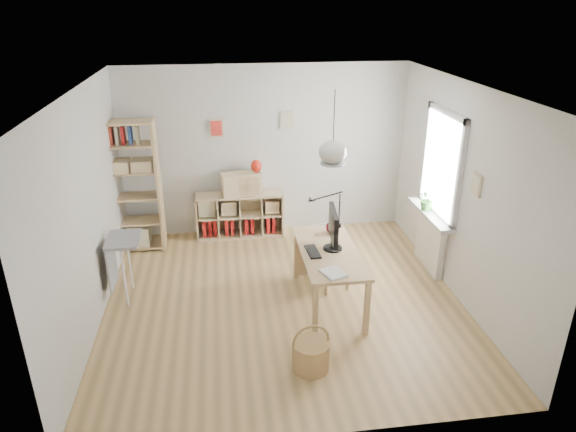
{
  "coord_description": "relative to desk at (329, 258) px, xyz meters",
  "views": [
    {
      "loc": [
        -0.71,
        -5.62,
        3.62
      ],
      "look_at": [
        0.1,
        0.3,
        1.05
      ],
      "focal_mm": 32.0,
      "sensor_mm": 36.0,
      "label": 1
    }
  ],
  "objects": [
    {
      "name": "tall_bookshelf",
      "position": [
        -2.59,
        1.95,
        0.43
      ],
      "size": [
        0.8,
        0.38,
        2.0
      ],
      "color": "tan",
      "rests_on": "ground"
    },
    {
      "name": "keyboard",
      "position": [
        -0.21,
        -0.01,
        0.1
      ],
      "size": [
        0.16,
        0.37,
        0.02
      ],
      "primitive_type": "cube",
      "rotation": [
        0.0,
        0.0,
        0.06
      ],
      "color": "black",
      "rests_on": "desk"
    },
    {
      "name": "side_table",
      "position": [
        -2.59,
        0.5,
        0.01
      ],
      "size": [
        0.4,
        0.55,
        0.85
      ],
      "color": "#949496",
      "rests_on": "ground"
    },
    {
      "name": "cube_shelf",
      "position": [
        -1.02,
        2.23,
        -0.36
      ],
      "size": [
        1.4,
        0.38,
        0.72
      ],
      "color": "beige",
      "rests_on": "ground"
    },
    {
      "name": "red_vase",
      "position": [
        -0.71,
        2.19,
        0.52
      ],
      "size": [
        0.17,
        0.17,
        0.2
      ],
      "primitive_type": "ellipsoid",
      "color": "#A61A0D",
      "rests_on": "drawer_chest"
    },
    {
      "name": "potted_plant",
      "position": [
        1.57,
        0.85,
        0.36
      ],
      "size": [
        0.31,
        0.27,
        0.31
      ],
      "primitive_type": "imported",
      "rotation": [
        0.0,
        0.0,
        0.11
      ],
      "color": "#336B28",
      "rests_on": "windowsill"
    },
    {
      "name": "storage_chest",
      "position": [
        0.28,
        1.05,
        -0.47
      ],
      "size": [
        0.7,
        0.74,
        0.57
      ],
      "rotation": [
        0.0,
        0.0,
        0.32
      ],
      "color": "silver",
      "rests_on": "ground"
    },
    {
      "name": "yarn_ball",
      "position": [
        0.14,
        0.5,
        0.18
      ],
      "size": [
        0.17,
        0.17,
        0.17
      ],
      "primitive_type": "sphere",
      "color": "#480912",
      "rests_on": "desk"
    },
    {
      "name": "monitor",
      "position": [
        0.05,
        0.05,
        0.38
      ],
      "size": [
        0.24,
        0.59,
        0.51
      ],
      "rotation": [
        0.0,
        0.0,
        -0.1
      ],
      "color": "black",
      "rests_on": "desk"
    },
    {
      "name": "chair",
      "position": [
        0.11,
        0.44,
        -0.22
      ],
      "size": [
        0.46,
        0.46,
        0.76
      ],
      "rotation": [
        0.0,
        0.0,
        0.28
      ],
      "color": "#949496",
      "rests_on": "ground"
    },
    {
      "name": "task_lamp",
      "position": [
        0.04,
        0.61,
        0.44
      ],
      "size": [
        0.48,
        0.18,
        0.51
      ],
      "color": "black",
      "rests_on": "desk"
    },
    {
      "name": "desk",
      "position": [
        0.0,
        0.0,
        0.0
      ],
      "size": [
        0.7,
        1.5,
        0.75
      ],
      "color": "tan",
      "rests_on": "ground"
    },
    {
      "name": "room_shell",
      "position": [
        -0.0,
        0.0,
        1.34
      ],
      "size": [
        4.5,
        4.5,
        4.5
      ],
      "color": "silver",
      "rests_on": "ground"
    },
    {
      "name": "windowsill",
      "position": [
        1.59,
        0.75,
        0.17
      ],
      "size": [
        0.22,
        1.2,
        0.06
      ],
      "primitive_type": "cube",
      "color": "silver",
      "rests_on": "radiator"
    },
    {
      "name": "radiator",
      "position": [
        1.64,
        0.75,
        -0.26
      ],
      "size": [
        0.1,
        0.8,
        0.8
      ],
      "primitive_type": "cube",
      "color": "white",
      "rests_on": "ground"
    },
    {
      "name": "window_unit",
      "position": [
        1.68,
        0.75,
        0.89
      ],
      "size": [
        0.07,
        1.16,
        1.46
      ],
      "color": "white",
      "rests_on": "ground"
    },
    {
      "name": "paper_tray",
      "position": [
        -0.08,
        -0.57,
        0.11
      ],
      "size": [
        0.3,
        0.34,
        0.03
      ],
      "primitive_type": "cube",
      "rotation": [
        0.0,
        0.0,
        0.37
      ],
      "color": "silver",
      "rests_on": "desk"
    },
    {
      "name": "drawer_chest",
      "position": [
        -0.96,
        2.19,
        0.24
      ],
      "size": [
        0.65,
        0.38,
        0.35
      ],
      "primitive_type": "cube",
      "rotation": [
        0.0,
        0.0,
        0.17
      ],
      "color": "beige",
      "rests_on": "cube_shelf"
    },
    {
      "name": "ground",
      "position": [
        -0.55,
        0.15,
        -0.66
      ],
      "size": [
        4.5,
        4.5,
        0.0
      ],
      "primitive_type": "plane",
      "color": "tan",
      "rests_on": "ground"
    },
    {
      "name": "wicker_basket",
      "position": [
        -0.43,
        -1.2,
        -0.48
      ],
      "size": [
        0.4,
        0.39,
        0.54
      ],
      "rotation": [
        0.0,
        0.0,
        0.12
      ],
      "color": "#9B7846",
      "rests_on": "ground"
    }
  ]
}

